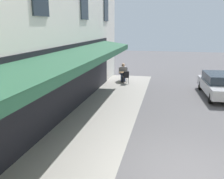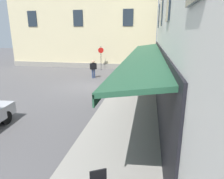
# 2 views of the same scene
# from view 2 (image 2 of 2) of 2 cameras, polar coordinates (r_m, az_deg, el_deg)

# --- Properties ---
(ground_plane) EXTENTS (70.00, 70.00, 0.00)m
(ground_plane) POSITION_cam_2_polar(r_m,az_deg,el_deg) (15.35, -6.48, 0.81)
(ground_plane) COLOR #565456
(sidewalk_cafe_terrace) EXTENTS (20.50, 3.20, 0.01)m
(sidewalk_cafe_terrace) POSITION_cam_2_polar(r_m,az_deg,el_deg) (11.66, 5.02, -4.03)
(sidewalk_cafe_terrace) COLOR gray
(sidewalk_cafe_terrace) RESTS_ON ground_plane
(corner_building_facade) EXTENTS (10.12, 17.00, 15.00)m
(corner_building_facade) POSITION_cam_2_polar(r_m,az_deg,el_deg) (28.51, -6.14, 22.89)
(corner_building_facade) COLOR beige
(corner_building_facade) RESTS_ON ground_plane
(back_alley_steps) EXTENTS (2.40, 1.75, 0.60)m
(back_alley_steps) POSITION_cam_2_polar(r_m,az_deg,el_deg) (21.10, 10.93, 5.43)
(back_alley_steps) COLOR gray
(back_alley_steps) RESTS_ON ground_plane
(cafe_table_mid_terrace) EXTENTS (0.60, 0.60, 0.75)m
(cafe_table_mid_terrace) POSITION_cam_2_polar(r_m,az_deg,el_deg) (18.72, 8.96, 4.99)
(cafe_table_mid_terrace) COLOR black
(cafe_table_mid_terrace) RESTS_ON ground_plane
(cafe_chair_black_by_window) EXTENTS (0.56, 0.56, 0.91)m
(cafe_chair_black_by_window) POSITION_cam_2_polar(r_m,az_deg,el_deg) (18.25, 7.65, 4.94)
(cafe_chair_black_by_window) COLOR black
(cafe_chair_black_by_window) RESTS_ON ground_plane
(cafe_chair_black_corner_right) EXTENTS (0.56, 0.56, 0.91)m
(cafe_chair_black_corner_right) POSITION_cam_2_polar(r_m,az_deg,el_deg) (19.21, 10.14, 5.38)
(cafe_chair_black_corner_right) COLOR black
(cafe_chair_black_corner_right) RESTS_ON ground_plane
(seated_patron_in_olive) EXTENTS (0.65, 0.63, 1.31)m
(seated_patron_in_olive) POSITION_cam_2_polar(r_m,az_deg,el_deg) (19.01, 9.77, 5.76)
(seated_patron_in_olive) COLOR navy
(seated_patron_in_olive) RESTS_ON ground_plane
(walking_pedestrian_in_black) EXTENTS (0.50, 0.54, 1.60)m
(walking_pedestrian_in_black) POSITION_cam_2_polar(r_m,az_deg,el_deg) (18.13, -5.35, 6.19)
(walking_pedestrian_in_black) COLOR navy
(walking_pedestrian_in_black) RESTS_ON ground_plane
(no_parking_sign) EXTENTS (0.17, 0.57, 2.60)m
(no_parking_sign) POSITION_cam_2_polar(r_m,az_deg,el_deg) (21.92, -3.18, 10.16)
(no_parking_sign) COLOR black
(no_parking_sign) RESTS_ON ground_plane
(potted_plant_entrance_left) EXTENTS (0.61, 0.61, 1.00)m
(potted_plant_entrance_left) POSITION_cam_2_polar(r_m,az_deg,el_deg) (21.50, 9.68, 6.68)
(potted_plant_entrance_left) COLOR #2D2D33
(potted_plant_entrance_left) RESTS_ON ground_plane
(potted_plant_under_sign) EXTENTS (0.47, 0.47, 0.98)m
(potted_plant_under_sign) POSITION_cam_2_polar(r_m,az_deg,el_deg) (20.39, 8.78, 5.84)
(potted_plant_under_sign) COLOR #4C4C51
(potted_plant_under_sign) RESTS_ON ground_plane
(potted_plant_entrance_right) EXTENTS (0.55, 0.55, 0.94)m
(potted_plant_entrance_right) POSITION_cam_2_polar(r_m,az_deg,el_deg) (21.10, 6.26, 6.33)
(potted_plant_entrance_right) COLOR brown
(potted_plant_entrance_right) RESTS_ON ground_plane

